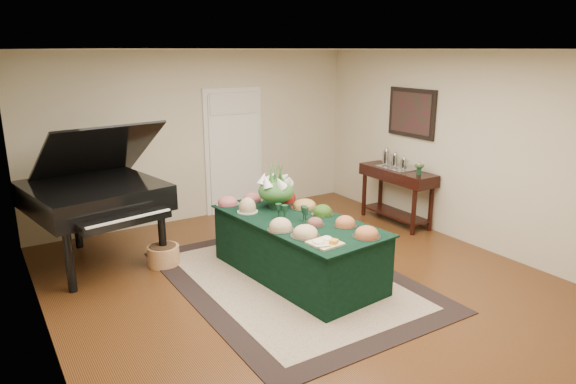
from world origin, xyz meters
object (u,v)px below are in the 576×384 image
mahogany_sideboard (397,181)px  floral_centerpiece (276,187)px  buffet_table (297,248)px  grand_piano (94,194)px

mahogany_sideboard → floral_centerpiece: bearing=-172.1°
floral_centerpiece → buffet_table: bearing=-92.5°
grand_piano → floral_centerpiece: bearing=-31.7°
buffet_table → mahogany_sideboard: mahogany_sideboard is taller
grand_piano → mahogany_sideboard: grand_piano is taller
floral_centerpiece → mahogany_sideboard: size_ratio=0.35×
floral_centerpiece → grand_piano: 2.31m
buffet_table → floral_centerpiece: floral_centerpiece is taller
floral_centerpiece → mahogany_sideboard: floral_centerpiece is taller
buffet_table → mahogany_sideboard: 2.62m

